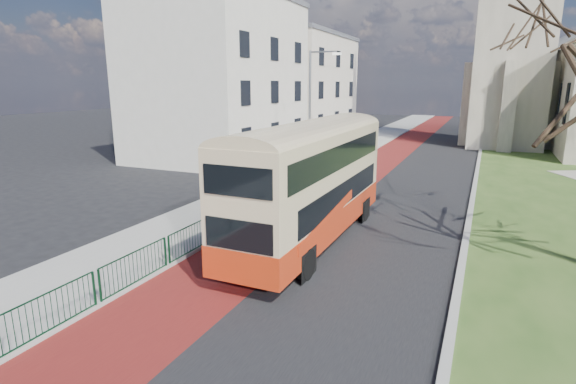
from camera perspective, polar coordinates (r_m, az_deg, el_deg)
The scene contains 11 objects.
ground at distance 13.62m, azimuth -7.37°, elevation -12.87°, with size 160.00×160.00×0.00m, color black.
road_carriageway at distance 31.35m, azimuth 14.31°, elevation 2.09°, with size 9.00×120.00×0.01m, color black.
bus_lane at distance 31.89m, azimuth 9.53°, elevation 2.51°, with size 3.40×120.00×0.01m, color #591414.
pavement_west at distance 32.99m, azimuth 3.12°, elevation 3.15°, with size 4.00×120.00×0.12m, color gray.
kerb_west at distance 32.36m, azimuth 6.44°, elevation 2.88°, with size 0.25×120.00×0.13m, color #999993.
kerb_east at distance 32.92m, azimuth 22.82°, elevation 2.08°, with size 0.25×80.00×0.13m, color #999993.
pedestrian_railing at distance 18.02m, azimuth -8.92°, elevation -4.30°, with size 0.07×24.00×1.12m.
street_block_near at distance 38.28m, azimuth -8.73°, elevation 14.17°, with size 10.30×14.30×13.00m.
street_block_far at distance 52.51m, azimuth 0.93°, elevation 13.31°, with size 10.30×16.30×11.50m.
streetlamp at distance 30.38m, azimuth 3.05°, elevation 10.86°, with size 2.13×0.18×8.00m.
bus at distance 17.01m, azimuth 2.95°, elevation 1.81°, with size 2.64×10.82×4.50m.
Camera 1 is at (6.43, -10.37, 6.05)m, focal length 28.00 mm.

